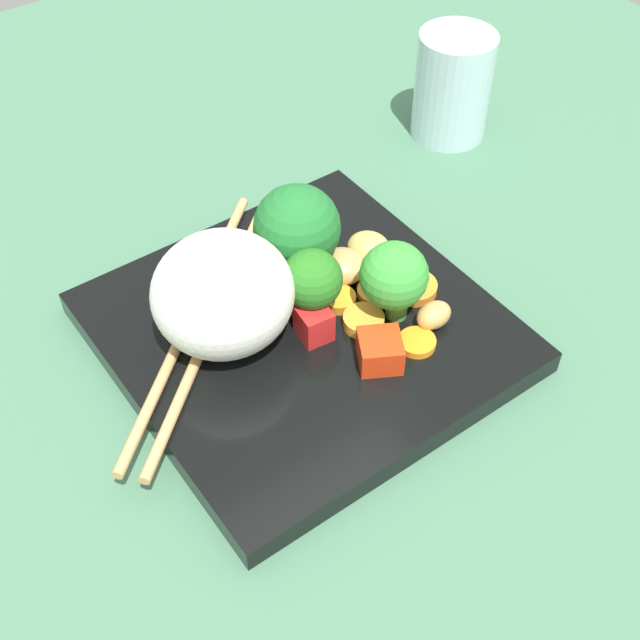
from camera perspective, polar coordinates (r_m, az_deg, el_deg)
ground_plane at (r=55.72cm, az=-1.19°, el=-2.07°), size 110.00×110.00×2.00cm
square_plate at (r=54.35cm, az=-1.22°, el=-0.80°), size 23.36×23.36×1.67cm
rice_mound at (r=50.26cm, az=-6.62°, el=1.73°), size 10.87×10.48×7.91cm
broccoli_floret_0 at (r=52.10cm, az=5.06°, el=2.95°), size 4.35×4.35×5.63cm
broccoli_floret_1 at (r=54.19cm, az=-1.57°, el=6.22°), size 5.70×5.70×7.17cm
broccoli_floret_2 at (r=51.91cm, az=-0.82°, el=2.94°), size 3.86×3.86×5.37cm
carrot_slice_0 at (r=53.38cm, az=2.98°, el=-0.06°), size 2.97×2.97×0.79cm
carrot_slice_1 at (r=55.43cm, az=3.92°, el=1.92°), size 2.86×2.86×0.55cm
carrot_slice_2 at (r=54.73cm, az=1.26°, el=1.43°), size 2.33×2.33×0.70cm
carrot_slice_3 at (r=52.61cm, az=6.61°, el=-1.53°), size 2.84×2.84×0.51cm
carrot_slice_4 at (r=55.85cm, az=6.41°, el=2.22°), size 4.30×4.30×0.67cm
pepper_chunk_0 at (r=51.00cm, az=4.09°, el=-2.10°), size 3.58×3.60×1.92cm
pepper_chunk_1 at (r=52.22cm, az=-0.32°, el=-0.18°), size 2.16×2.27×2.23cm
chicken_piece_0 at (r=53.48cm, az=7.75°, el=0.32°), size 2.47×1.81×1.73cm
chicken_piece_1 at (r=55.96cm, az=1.56°, el=3.68°), size 3.14×3.30×2.09cm
chicken_piece_2 at (r=57.47cm, az=3.32°, el=4.93°), size 3.70×3.83×1.97cm
chopstick_pair at (r=53.95cm, az=-8.07°, el=-0.01°), size 19.74×17.48×0.69cm
drinking_glass at (r=71.41cm, az=9.01°, el=15.46°), size 6.24×6.24×8.80cm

